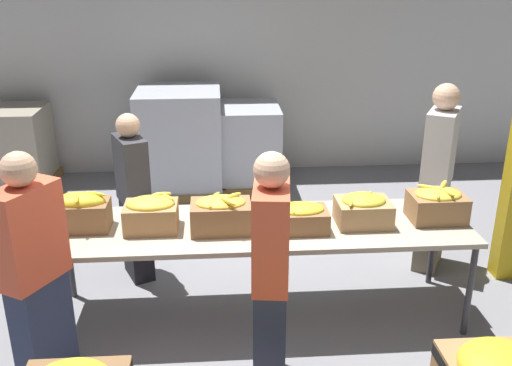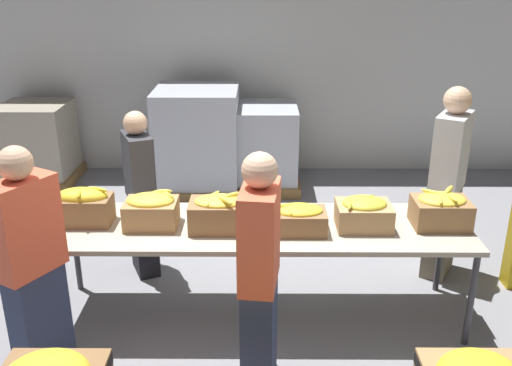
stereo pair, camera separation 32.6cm
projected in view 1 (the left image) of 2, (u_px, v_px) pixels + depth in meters
ground_plane at (258, 313)px, 4.77m from camera, size 30.00×30.00×0.00m
wall_back at (237, 24)px, 7.49m from camera, size 16.00×0.08×4.00m
sorting_table at (258, 230)px, 4.49m from camera, size 3.32×0.90×0.82m
banana_box_0 at (80, 211)px, 4.36m from camera, size 0.44×0.29×0.31m
banana_box_1 at (151, 213)px, 4.36m from camera, size 0.40×0.31×0.28m
banana_box_2 at (221, 213)px, 4.34m from camera, size 0.46×0.33×0.30m
banana_box_3 at (300, 217)px, 4.36m from camera, size 0.43×0.29×0.23m
banana_box_4 at (363, 209)px, 4.46m from camera, size 0.42×0.33×0.26m
banana_box_5 at (437, 204)px, 4.52m from camera, size 0.43×0.34×0.29m
volunteer_0 at (436, 180)px, 5.24m from camera, size 0.44×0.53×1.77m
volunteer_1 at (35, 275)px, 3.72m from camera, size 0.42×0.50×1.68m
volunteer_2 at (134, 199)px, 5.09m from camera, size 0.36×0.47×1.55m
volunteer_3 at (271, 276)px, 3.69m from camera, size 0.28×0.48×1.68m
pallet_stack_0 at (243, 147)px, 7.37m from camera, size 1.01×1.01×1.06m
pallet_stack_1 at (180, 142)px, 7.17m from camera, size 1.11×1.11×1.31m
pallet_stack_2 at (14, 150)px, 7.28m from camera, size 0.92×0.92×1.06m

